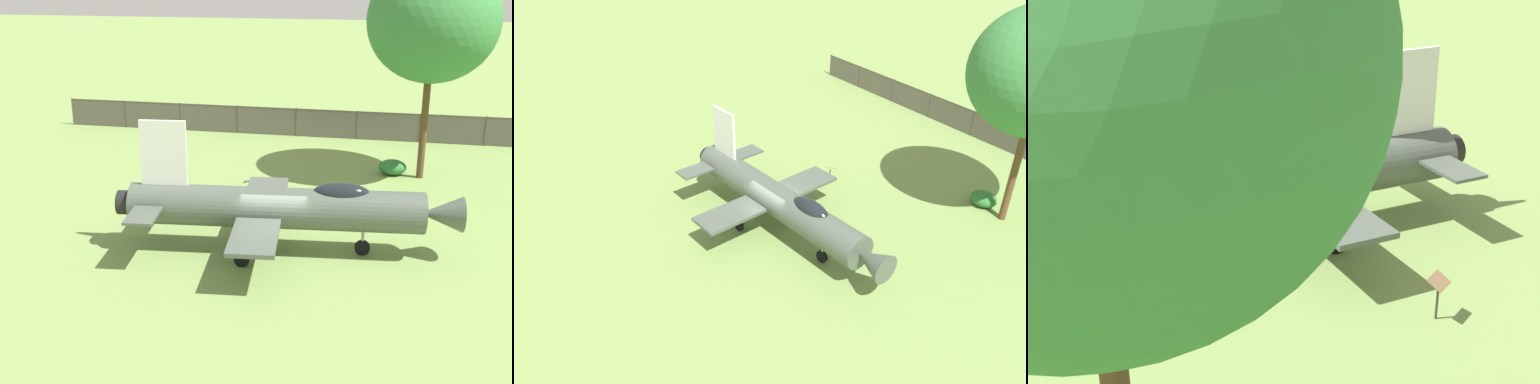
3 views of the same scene
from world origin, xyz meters
TOP-DOWN VIEW (x-y plane):
  - ground_plane at (0.00, 0.00)m, footprint 200.00×200.00m
  - display_jet at (0.37, 0.02)m, footprint 13.34×8.21m
  - perimeter_fence at (-1.06, 17.67)m, footprint 31.01×1.19m
  - shrub_near_fence at (4.83, 10.65)m, footprint 1.47×1.27m
  - info_plaque at (-1.93, 5.36)m, footprint 0.72×0.66m

SIDE VIEW (x-z plane):
  - ground_plane at x=0.00m, z-range 0.00..0.00m
  - shrub_near_fence at x=4.83m, z-range 0.00..0.79m
  - info_plaque at x=-1.93m, z-range 0.28..1.43m
  - perimeter_fence at x=-1.06m, z-range 0.05..1.89m
  - display_jet at x=0.37m, z-range -0.72..4.46m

